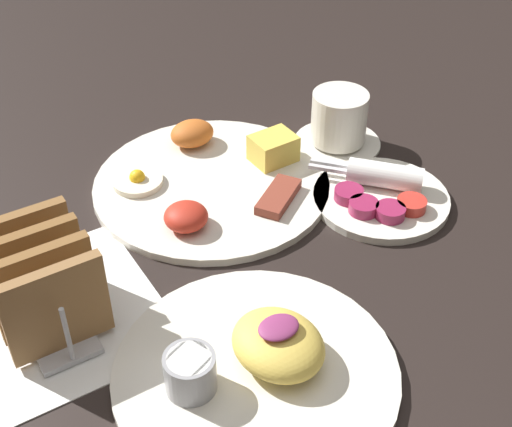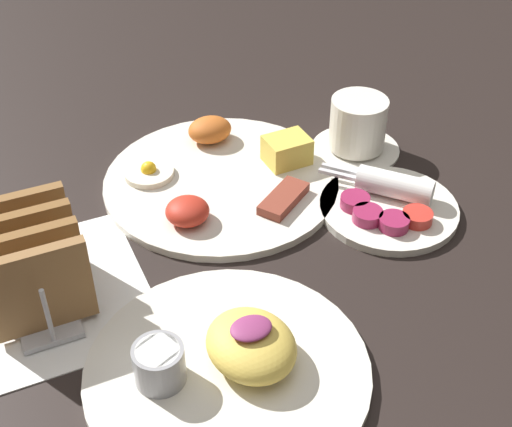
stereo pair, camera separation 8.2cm
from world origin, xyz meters
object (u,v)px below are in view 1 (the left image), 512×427
at_px(plate_condiments, 381,194).
at_px(coffee_cup, 339,122).
at_px(plate_breakfast, 212,179).
at_px(toast_rack, 41,283).
at_px(plate_foreground, 256,364).

relative_size(plate_condiments, coffee_cup, 1.47).
xyz_separation_m(plate_breakfast, toast_rack, (-0.25, -0.12, 0.04)).
bearing_deg(plate_foreground, plate_breakfast, 68.81).
distance_m(plate_breakfast, plate_foreground, 0.31).
bearing_deg(plate_condiments, coffee_cup, 75.92).
distance_m(plate_condiments, plate_foreground, 0.31).
height_order(plate_condiments, coffee_cup, coffee_cup).
bearing_deg(coffee_cup, toast_rack, -166.09).
xyz_separation_m(plate_foreground, coffee_cup, (0.31, 0.28, 0.02)).
height_order(toast_rack, coffee_cup, toast_rack).
height_order(plate_condiments, toast_rack, toast_rack).
xyz_separation_m(plate_breakfast, plate_condiments, (0.16, -0.14, 0.00)).
relative_size(plate_foreground, coffee_cup, 2.26).
distance_m(plate_foreground, toast_rack, 0.23).
relative_size(plate_breakfast, plate_foreground, 1.11).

